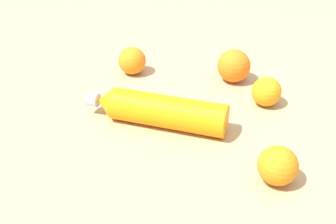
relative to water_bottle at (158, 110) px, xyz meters
name	(u,v)px	position (x,y,z in m)	size (l,w,h in m)	color
ground_plane	(170,137)	(0.01, 0.05, -0.03)	(2.40, 2.40, 0.00)	tan
water_bottle	(158,110)	(0.00, 0.00, 0.00)	(0.20, 0.29, 0.07)	orange
orange_0	(132,61)	(-0.11, -0.23, 0.00)	(0.07, 0.07, 0.07)	orange
orange_1	(266,92)	(-0.24, 0.10, 0.00)	(0.07, 0.07, 0.07)	orange
orange_2	(234,66)	(-0.27, -0.03, 0.01)	(0.08, 0.08, 0.08)	orange
orange_3	(278,166)	(-0.03, 0.28, 0.00)	(0.07, 0.07, 0.07)	orange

